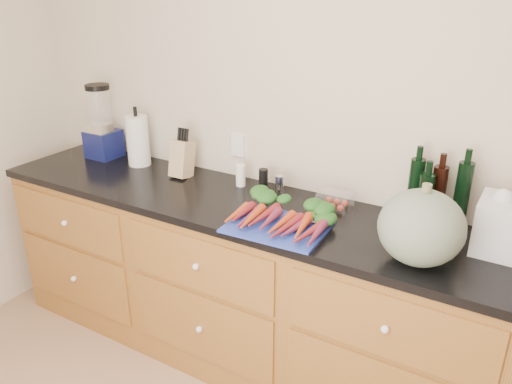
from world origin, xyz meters
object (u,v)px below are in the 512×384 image
Objects in this scene: cutting_board at (277,227)px; tomato_box at (335,201)px; carrots at (282,216)px; knife_block at (182,159)px; blender_appliance at (101,126)px; paper_towel at (138,141)px; squash at (421,227)px.

tomato_box is at bearing 67.53° from cutting_board.
knife_block reaches higher than carrots.
blender_appliance reaches higher than paper_towel.
cutting_board is at bearing -177.75° from squash.
squash reaches higher than carrots.
carrots is at bearing 178.14° from squash.
carrots is at bearing -115.46° from tomato_box.
squash is at bearing -1.86° from carrots.
knife_block is at bearing 161.39° from carrots.
tomato_box is (1.53, 0.01, -0.16)m from blender_appliance.
tomato_box is (0.14, 0.29, -0.00)m from carrots.
blender_appliance reaches higher than squash.
cutting_board is 0.62m from squash.
blender_appliance is 2.22× the size of knife_block.
cutting_board is 0.05m from carrots.
tomato_box is (-0.47, 0.31, -0.11)m from squash.
squash is at bearing -33.18° from tomato_box.
cutting_board is at bearing -12.88° from blender_appliance.
squash reaches higher than tomato_box.
paper_towel is 1.46× the size of knife_block.
paper_towel reaches higher than carrots.
squash is 2.02m from blender_appliance.
squash is at bearing -8.38° from blender_appliance.
knife_block is 1.30× the size of tomato_box.
knife_block is at bearing -1.60° from blender_appliance.
tomato_box is at bearing 0.47° from blender_appliance.
cutting_board is at bearing -112.47° from tomato_box.
paper_towel is (-1.71, 0.30, -0.00)m from squash.
squash is 1.11× the size of paper_towel.
blender_appliance reaches higher than cutting_board.
carrots is 1.42m from blender_appliance.
paper_towel is at bearing 163.80° from cutting_board.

